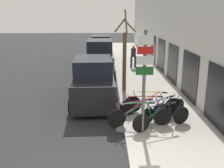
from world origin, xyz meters
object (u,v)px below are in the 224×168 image
signpost (144,77)px  bicycle_3 (164,109)px  street_tree (125,57)px  parked_car_0 (93,83)px  bicycle_5 (154,104)px  parked_car_2 (101,50)px  bicycle_2 (139,114)px  bicycle_1 (140,116)px  bicycle_4 (149,107)px  parked_car_1 (100,60)px  pedestrian_near (133,55)px  bicycle_0 (162,118)px

signpost → bicycle_3: 2.12m
street_tree → parked_car_0: bearing=-135.7°
bicycle_5 → parked_car_2: bearing=21.5°
signpost → bicycle_2: bearing=93.0°
parked_car_2 → bicycle_1: bearing=-85.4°
bicycle_2 → parked_car_2: size_ratio=0.55×
bicycle_4 → parked_car_2: 12.92m
signpost → parked_car_1: size_ratio=0.75×
bicycle_3 → parked_car_0: 3.57m
parked_car_0 → bicycle_1: bearing=-60.5°
bicycle_3 → pedestrian_near: size_ratio=1.16×
signpost → bicycle_4: 2.09m
bicycle_0 → street_tree: 4.83m
signpost → parked_car_1: 8.66m
bicycle_3 → pedestrian_near: pedestrian_near is taller
parked_car_2 → street_tree: size_ratio=1.03×
bicycle_1 → parked_car_1: 8.14m
bicycle_4 → bicycle_0: bearing=-158.7°
bicycle_0 → bicycle_4: bearing=-8.0°
signpost → bicycle_3: size_ratio=1.77×
bicycle_3 → bicycle_5: (-0.29, 0.54, 0.02)m
bicycle_2 → street_tree: bearing=-17.0°
pedestrian_near → bicycle_4: bearing=-85.7°
bicycle_1 → parked_car_2: size_ratio=0.54×
bicycle_5 → parked_car_2: (-2.37, 12.45, 0.47)m
bicycle_1 → parked_car_2: 13.72m
bicycle_2 → street_tree: size_ratio=0.57×
bicycle_0 → bicycle_4: bicycle_0 is taller
bicycle_0 → bicycle_3: bicycle_0 is taller
signpost → bicycle_1: (-0.03, 0.49, -1.51)m
bicycle_5 → parked_car_0: bearing=66.4°
parked_car_0 → parked_car_2: bearing=87.3°
bicycle_1 → pedestrian_near: bearing=-6.4°
bicycle_0 → parked_car_1: parked_car_1 is taller
street_tree → pedestrian_near: bearing=79.6°
bicycle_2 → parked_car_2: (-1.66, 13.44, 0.48)m
bicycle_4 → pedestrian_near: pedestrian_near is taller
bicycle_4 → street_tree: size_ratio=0.56×
bicycle_5 → pedestrian_near: bearing=10.0°
bicycle_2 → pedestrian_near: pedestrian_near is taller
bicycle_5 → parked_car_1: size_ratio=0.50×
bicycle_4 → parked_car_2: (-2.13, 12.74, 0.50)m
signpost → bicycle_5: (0.67, 1.65, -1.50)m
parked_car_1 → bicycle_4: bearing=-74.2°
parked_car_2 → bicycle_5: bearing=-81.6°
signpost → bicycle_1: 1.58m
bicycle_2 → bicycle_4: bearing=-54.3°
bicycle_0 → pedestrian_near: (0.07, 10.30, 0.57)m
signpost → bicycle_1: signpost is taller
parked_car_0 → pedestrian_near: size_ratio=2.59×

